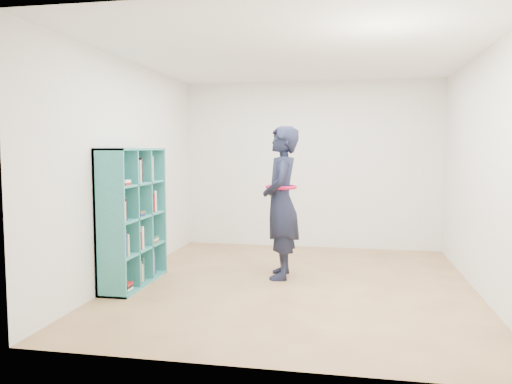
# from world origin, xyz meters

# --- Properties ---
(floor) EXTENTS (4.50, 4.50, 0.00)m
(floor) POSITION_xyz_m (0.00, 0.00, 0.00)
(floor) COLOR #8A5F3F
(floor) RESTS_ON ground
(ceiling) EXTENTS (4.50, 4.50, 0.00)m
(ceiling) POSITION_xyz_m (0.00, 0.00, 2.60)
(ceiling) COLOR white
(ceiling) RESTS_ON wall_back
(wall_left) EXTENTS (0.02, 4.50, 2.60)m
(wall_left) POSITION_xyz_m (-2.00, 0.00, 1.30)
(wall_left) COLOR white
(wall_left) RESTS_ON floor
(wall_right) EXTENTS (0.02, 4.50, 2.60)m
(wall_right) POSITION_xyz_m (2.00, 0.00, 1.30)
(wall_right) COLOR white
(wall_right) RESTS_ON floor
(wall_back) EXTENTS (4.00, 0.02, 2.60)m
(wall_back) POSITION_xyz_m (0.00, 2.25, 1.30)
(wall_back) COLOR white
(wall_back) RESTS_ON floor
(wall_front) EXTENTS (4.00, 0.02, 2.60)m
(wall_front) POSITION_xyz_m (0.00, -2.25, 1.30)
(wall_front) COLOR white
(wall_front) RESTS_ON floor
(bookshelf) EXTENTS (0.34, 1.18, 1.57)m
(bookshelf) POSITION_xyz_m (-1.84, -0.33, 0.76)
(bookshelf) COLOR #27707C
(bookshelf) RESTS_ON floor
(person) EXTENTS (0.50, 0.71, 1.83)m
(person) POSITION_xyz_m (-0.20, 0.29, 0.92)
(person) COLOR black
(person) RESTS_ON floor
(smartphone) EXTENTS (0.03, 0.09, 0.13)m
(smartphone) POSITION_xyz_m (-0.34, 0.36, 1.04)
(smartphone) COLOR silver
(smartphone) RESTS_ON person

